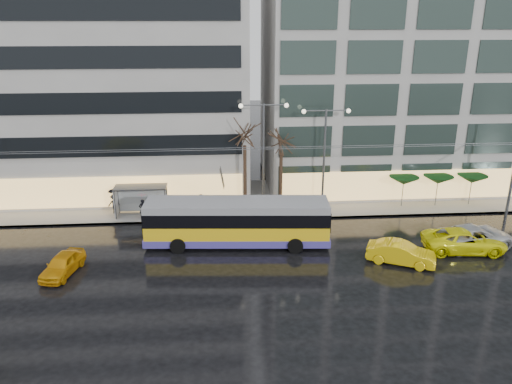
{
  "coord_description": "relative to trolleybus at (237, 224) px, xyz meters",
  "views": [
    {
      "loc": [
        -1.48,
        -28.17,
        15.63
      ],
      "look_at": [
        0.97,
        5.0,
        3.88
      ],
      "focal_mm": 35.0,
      "sensor_mm": 36.0,
      "label": 1
    }
  ],
  "objects": [
    {
      "name": "tree_b",
      "position": [
        3.92,
        6.54,
        4.76
      ],
      "size": [
        3.2,
        3.2,
        7.7
      ],
      "color": "black",
      "rests_on": "sidewalk"
    },
    {
      "name": "parasol_c",
      "position": [
        20.42,
        6.34,
        0.81
      ],
      "size": [
        2.5,
        2.5,
        2.65
      ],
      "color": "#595B60",
      "rests_on": "sidewalk"
    },
    {
      "name": "sidewalk",
      "position": [
        2.42,
        9.34,
        -1.56
      ],
      "size": [
        80.0,
        10.0,
        0.15
      ],
      "primitive_type": "cube",
      "color": "gray",
      "rests_on": "ground"
    },
    {
      "name": "parasol_a",
      "position": [
        14.42,
        6.34,
        0.81
      ],
      "size": [
        2.5,
        2.5,
        2.65
      ],
      "color": "#595B60",
      "rests_on": "sidewalk"
    },
    {
      "name": "street_lamp_near",
      "position": [
        2.42,
        6.14,
        4.35
      ],
      "size": [
        3.96,
        0.36,
        9.03
      ],
      "color": "#595B60",
      "rests_on": "sidewalk"
    },
    {
      "name": "catenary",
      "position": [
        1.42,
        3.28,
        2.62
      ],
      "size": [
        42.24,
        5.12,
        7.0
      ],
      "color": "#595B60",
      "rests_on": "ground"
    },
    {
      "name": "taxi_a",
      "position": [
        -11.3,
        -3.53,
        -0.97
      ],
      "size": [
        2.41,
        4.17,
        1.33
      ],
      "primitive_type": "imported",
      "rotation": [
        0.0,
        0.0,
        -0.23
      ],
      "color": "orange",
      "rests_on": "ground"
    },
    {
      "name": "parasol_b",
      "position": [
        17.42,
        6.34,
        0.81
      ],
      "size": [
        2.5,
        2.5,
        2.65
      ],
      "color": "#595B60",
      "rests_on": "sidewalk"
    },
    {
      "name": "ground",
      "position": [
        0.42,
        -4.66,
        -1.64
      ],
      "size": [
        140.0,
        140.0,
        0.0
      ],
      "primitive_type": "plane",
      "color": "black",
      "rests_on": "ground"
    },
    {
      "name": "trolleybus",
      "position": [
        0.0,
        0.0,
        0.0
      ],
      "size": [
        13.19,
        5.49,
        6.04
      ],
      "color": "yellow",
      "rests_on": "ground"
    },
    {
      "name": "pedestrian_c",
      "position": [
        -9.93,
        6.55,
        -0.37
      ],
      "size": [
        1.09,
        0.87,
        2.11
      ],
      "color": "black",
      "rests_on": "sidewalk"
    },
    {
      "name": "taxi_c",
      "position": [
        15.84,
        -2.21,
        -0.84
      ],
      "size": [
        5.9,
        3.11,
        1.58
      ],
      "primitive_type": "imported",
      "rotation": [
        0.0,
        0.0,
        1.48
      ],
      "color": "#FFF90D",
      "rests_on": "ground"
    },
    {
      "name": "kerb",
      "position": [
        2.42,
        4.39,
        -1.56
      ],
      "size": [
        80.0,
        0.1,
        0.15
      ],
      "primitive_type": "cube",
      "color": "slate",
      "rests_on": "ground"
    },
    {
      "name": "building_left",
      "position": [
        -15.58,
        14.34,
        9.51
      ],
      "size": [
        34.0,
        14.0,
        22.0
      ],
      "primitive_type": "cube",
      "color": "#9E9B97",
      "rests_on": "sidewalk"
    },
    {
      "name": "street_lamp_far",
      "position": [
        7.42,
        6.14,
        4.08
      ],
      "size": [
        3.96,
        0.36,
        8.53
      ],
      "color": "#595B60",
      "rests_on": "sidewalk"
    },
    {
      "name": "sedan_silver",
      "position": [
        16.91,
        -1.57,
        -0.84
      ],
      "size": [
        6.07,
        3.55,
        1.59
      ],
      "primitive_type": "imported",
      "rotation": [
        0.0,
        0.0,
        1.74
      ],
      "color": "silver",
      "rests_on": "ground"
    },
    {
      "name": "pedestrian_a",
      "position": [
        -7.4,
        5.06,
        -0.04
      ],
      "size": [
        1.22,
        1.23,
        2.19
      ],
      "color": "black",
      "rests_on": "sidewalk"
    },
    {
      "name": "bus_shelter",
      "position": [
        -7.97,
        6.03,
        0.32
      ],
      "size": [
        4.2,
        1.6,
        2.51
      ],
      "color": "#595B60",
      "rests_on": "sidewalk"
    },
    {
      "name": "building_right",
      "position": [
        19.42,
        14.34,
        11.01
      ],
      "size": [
        32.0,
        14.0,
        25.0
      ],
      "primitive_type": "cube",
      "color": "#9E9B97",
      "rests_on": "sidewalk"
    },
    {
      "name": "tree_a",
      "position": [
        0.92,
        6.34,
        5.45
      ],
      "size": [
        3.2,
        3.2,
        8.4
      ],
      "color": "black",
      "rests_on": "sidewalk"
    },
    {
      "name": "taxi_b",
      "position": [
        10.77,
        -3.7,
        -0.9
      ],
      "size": [
        4.72,
        3.28,
        1.48
      ],
      "primitive_type": "imported",
      "rotation": [
        0.0,
        0.0,
        1.14
      ],
      "color": "yellow",
      "rests_on": "ground"
    },
    {
      "name": "pedestrian_b",
      "position": [
        -2.8,
        6.11,
        -0.68
      ],
      "size": [
        0.9,
        0.77,
        1.62
      ],
      "color": "black",
      "rests_on": "sidewalk"
    }
  ]
}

